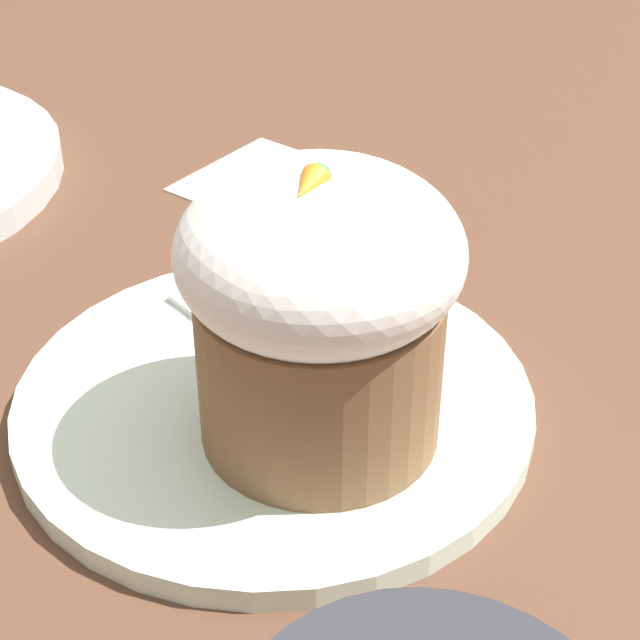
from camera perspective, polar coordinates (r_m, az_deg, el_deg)
ground_plane at (r=0.47m, az=-2.45°, el=-4.88°), size 4.00×4.00×0.00m
dessert_plate at (r=0.47m, az=-2.47°, el=-4.36°), size 0.23×0.23×0.01m
carrot_cake at (r=0.41m, az=-0.00°, el=0.83°), size 0.11×0.11×0.12m
spoon at (r=0.47m, az=-1.83°, el=-2.72°), size 0.07×0.12×0.01m
paper_napkin at (r=0.66m, az=-3.12°, el=7.51°), size 0.11×0.10×0.00m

